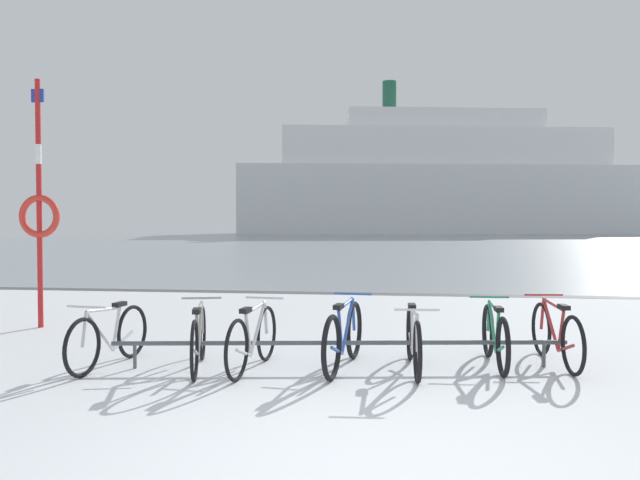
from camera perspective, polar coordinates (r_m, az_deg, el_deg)
The scene contains 11 objects.
ground at distance 57.92m, azimuth 7.12°, elevation 0.10°, with size 80.00×132.00×0.08m.
bike_rack at distance 7.08m, azimuth 1.87°, elevation -9.44°, with size 5.05×0.78×0.31m.
bicycle_0 at distance 7.49m, azimuth -18.72°, elevation -8.39°, with size 0.46×1.60×0.75m.
bicycle_1 at distance 7.09m, azimuth -11.02°, elevation -8.84°, with size 0.54×1.60×0.75m.
bicycle_2 at distance 6.99m, azimuth -6.15°, elevation -8.97°, with size 0.46×1.61×0.76m.
bicycle_3 at distance 7.02m, azimuth 2.19°, elevation -8.80°, with size 0.46×1.74×0.80m.
bicycle_4 at distance 7.00m, azimuth 8.53°, elevation -9.02°, with size 0.46×1.67×0.75m.
bicycle_5 at distance 7.40m, azimuth 15.69°, elevation -8.49°, with size 0.46×1.62×0.75m.
bicycle_6 at distance 7.69m, azimuth 20.74°, elevation -8.08°, with size 0.46×1.67×0.76m.
rescue_post at distance 10.51m, azimuth -24.26°, elevation 2.65°, with size 0.67×0.10×3.81m.
ferry_ship at distance 80.21m, azimuth 11.69°, elevation 5.11°, with size 54.12×19.26×18.94m.
Camera 1 is at (0.31, -3.99, 1.65)m, focal length 35.04 mm.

